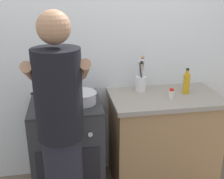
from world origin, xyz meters
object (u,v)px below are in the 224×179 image
object	(u,v)px
stove_range	(68,148)
mixing_bowl	(82,97)
spice_bottle	(171,94)
pot	(48,98)
person	(62,141)
utensil_crock	(141,81)
oil_bottle	(186,83)

from	to	relation	value
stove_range	mixing_bowl	xyz separation A→B (m)	(0.14, -0.05, 0.50)
mixing_bowl	spice_bottle	distance (m)	0.78
pot	person	world-z (taller)	person
stove_range	person	bearing A→B (deg)	-93.27
utensil_crock	person	xyz separation A→B (m)	(-0.74, -0.74, -0.13)
oil_bottle	person	distance (m)	1.29
utensil_crock	mixing_bowl	bearing A→B (deg)	-159.68
mixing_bowl	stove_range	bearing A→B (deg)	162.13
utensil_crock	spice_bottle	xyz separation A→B (m)	(0.21, -0.24, -0.05)
stove_range	person	xyz separation A→B (m)	(-0.03, -0.57, 0.41)
stove_range	pot	bearing A→B (deg)	-171.43
pot	spice_bottle	distance (m)	1.06
utensil_crock	spice_bottle	size ratio (longest dim) A/B	3.66
oil_bottle	person	size ratio (longest dim) A/B	0.14
utensil_crock	spice_bottle	world-z (taller)	utensil_crock
pot	oil_bottle	xyz separation A→B (m)	(1.24, 0.05, 0.04)
stove_range	spice_bottle	bearing A→B (deg)	-4.46
pot	spice_bottle	xyz separation A→B (m)	(1.06, -0.05, -0.01)
pot	person	bearing A→B (deg)	-79.03
stove_range	utensil_crock	world-z (taller)	utensil_crock
utensil_crock	pot	bearing A→B (deg)	-167.62
stove_range	mixing_bowl	distance (m)	0.53
mixing_bowl	oil_bottle	size ratio (longest dim) A/B	1.08
pot	utensil_crock	xyz separation A→B (m)	(0.85, 0.19, 0.04)
stove_range	utensil_crock	distance (m)	0.91
oil_bottle	mixing_bowl	bearing A→B (deg)	-175.61
stove_range	pot	xyz separation A→B (m)	(-0.14, -0.02, 0.51)
spice_bottle	oil_bottle	size ratio (longest dim) A/B	0.38
stove_range	mixing_bowl	world-z (taller)	mixing_bowl
person	oil_bottle	bearing A→B (deg)	28.01
utensil_crock	oil_bottle	world-z (taller)	utensil_crock
oil_bottle	person	bearing A→B (deg)	-151.99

